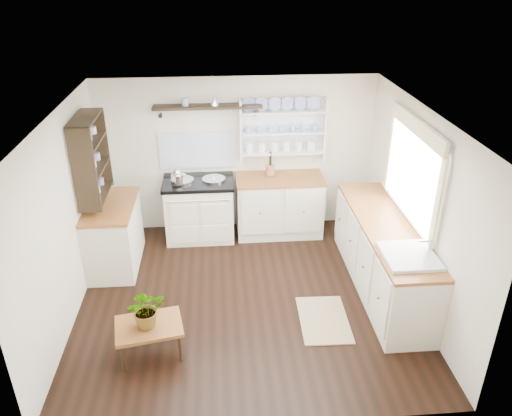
% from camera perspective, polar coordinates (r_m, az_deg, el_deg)
% --- Properties ---
extents(floor, '(4.00, 3.80, 0.01)m').
position_cam_1_polar(floor, '(6.25, -1.14, -10.14)').
color(floor, black).
rests_on(floor, ground).
extents(wall_back, '(4.00, 0.02, 2.30)m').
position_cam_1_polar(wall_back, '(7.37, -2.17, 6.06)').
color(wall_back, beige).
rests_on(wall_back, ground).
extents(wall_right, '(0.02, 3.80, 2.30)m').
position_cam_1_polar(wall_right, '(6.07, 17.94, 0.01)').
color(wall_right, beige).
rests_on(wall_right, ground).
extents(wall_left, '(0.02, 3.80, 2.30)m').
position_cam_1_polar(wall_left, '(5.88, -21.09, -1.42)').
color(wall_left, beige).
rests_on(wall_left, ground).
extents(ceiling, '(4.00, 3.80, 0.01)m').
position_cam_1_polar(ceiling, '(5.21, -1.37, 10.57)').
color(ceiling, white).
rests_on(ceiling, wall_back).
extents(window, '(0.08, 1.55, 1.22)m').
position_cam_1_polar(window, '(6.02, 17.54, 4.16)').
color(window, white).
rests_on(window, wall_right).
extents(aga_cooker, '(1.01, 0.70, 0.93)m').
position_cam_1_polar(aga_cooker, '(7.34, -6.46, -0.06)').
color(aga_cooker, white).
rests_on(aga_cooker, floor).
extents(back_cabinets, '(1.27, 0.63, 0.90)m').
position_cam_1_polar(back_cabinets, '(7.42, 2.67, 0.38)').
color(back_cabinets, '#EEE6CD').
rests_on(back_cabinets, floor).
extents(right_cabinets, '(0.62, 2.43, 0.90)m').
position_cam_1_polar(right_cabinets, '(6.38, 14.26, -5.24)').
color(right_cabinets, '#EEE6CD').
rests_on(right_cabinets, floor).
extents(belfast_sink, '(0.55, 0.60, 0.45)m').
position_cam_1_polar(belfast_sink, '(5.61, 16.94, -6.28)').
color(belfast_sink, white).
rests_on(belfast_sink, right_cabinets).
extents(left_cabinets, '(0.62, 1.13, 0.90)m').
position_cam_1_polar(left_cabinets, '(6.89, -15.93, -2.89)').
color(left_cabinets, '#EEE6CD').
rests_on(left_cabinets, floor).
extents(plate_rack, '(1.20, 0.22, 0.90)m').
position_cam_1_polar(plate_rack, '(7.26, 2.99, 9.10)').
color(plate_rack, white).
rests_on(plate_rack, wall_back).
extents(high_shelf, '(1.50, 0.29, 0.16)m').
position_cam_1_polar(high_shelf, '(7.02, -5.55, 11.40)').
color(high_shelf, black).
rests_on(high_shelf, wall_back).
extents(left_shelving, '(0.28, 0.80, 1.05)m').
position_cam_1_polar(left_shelving, '(6.48, -18.35, 5.50)').
color(left_shelving, black).
rests_on(left_shelving, wall_left).
extents(kettle, '(0.17, 0.17, 0.21)m').
position_cam_1_polar(kettle, '(7.01, -9.00, 3.61)').
color(kettle, silver).
rests_on(kettle, aga_cooker).
extents(utensil_crock, '(0.13, 0.13, 0.15)m').
position_cam_1_polar(utensil_crock, '(7.26, 1.59, 4.33)').
color(utensil_crock, '#955A36').
rests_on(utensil_crock, back_cabinets).
extents(center_table, '(0.75, 0.59, 0.37)m').
position_cam_1_polar(center_table, '(5.41, -12.13, -13.30)').
color(center_table, brown).
rests_on(center_table, floor).
extents(potted_plant, '(0.45, 0.42, 0.42)m').
position_cam_1_polar(potted_plant, '(5.25, -12.40, -11.15)').
color(potted_plant, '#3F7233').
rests_on(potted_plant, center_table).
extents(floor_rug, '(0.58, 0.87, 0.02)m').
position_cam_1_polar(floor_rug, '(5.95, 7.74, -12.52)').
color(floor_rug, olive).
rests_on(floor_rug, floor).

